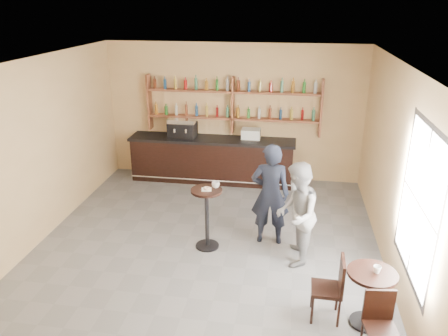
# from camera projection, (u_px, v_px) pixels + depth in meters

# --- Properties ---
(floor) EXTENTS (7.00, 7.00, 0.00)m
(floor) POSITION_uv_depth(u_px,v_px,m) (206.00, 250.00, 7.61)
(floor) COLOR slate
(floor) RESTS_ON ground
(ceiling) EXTENTS (7.00, 7.00, 0.00)m
(ceiling) POSITION_uv_depth(u_px,v_px,m) (202.00, 64.00, 6.45)
(ceiling) COLOR white
(ceiling) RESTS_ON wall_back
(wall_back) EXTENTS (7.00, 0.00, 7.00)m
(wall_back) POSITION_uv_depth(u_px,v_px,m) (234.00, 113.00, 10.25)
(wall_back) COLOR tan
(wall_back) RESTS_ON floor
(wall_front) EXTENTS (7.00, 0.00, 7.00)m
(wall_front) POSITION_uv_depth(u_px,v_px,m) (125.00, 305.00, 3.81)
(wall_front) COLOR tan
(wall_front) RESTS_ON floor
(wall_left) EXTENTS (0.00, 7.00, 7.00)m
(wall_left) POSITION_uv_depth(u_px,v_px,m) (32.00, 155.00, 7.47)
(wall_left) COLOR tan
(wall_left) RESTS_ON floor
(wall_right) EXTENTS (0.00, 7.00, 7.00)m
(wall_right) POSITION_uv_depth(u_px,v_px,m) (398.00, 176.00, 6.59)
(wall_right) COLOR tan
(wall_right) RESTS_ON floor
(window_pane) EXTENTS (0.00, 2.00, 2.00)m
(window_pane) POSITION_uv_depth(u_px,v_px,m) (419.00, 204.00, 5.45)
(window_pane) COLOR white
(window_pane) RESTS_ON wall_right
(window_frame) EXTENTS (0.04, 1.70, 2.10)m
(window_frame) POSITION_uv_depth(u_px,v_px,m) (419.00, 204.00, 5.45)
(window_frame) COLOR black
(window_frame) RESTS_ON wall_right
(shelf_unit) EXTENTS (4.00, 0.26, 1.40)m
(shelf_unit) POSITION_uv_depth(u_px,v_px,m) (233.00, 105.00, 10.06)
(shelf_unit) COLOR brown
(shelf_unit) RESTS_ON wall_back
(liquor_bottles) EXTENTS (3.68, 0.10, 1.00)m
(liquor_bottles) POSITION_uv_depth(u_px,v_px,m) (233.00, 98.00, 9.99)
(liquor_bottles) COLOR #8C5919
(liquor_bottles) RESTS_ON shelf_unit
(bar_counter) EXTENTS (3.89, 0.76, 1.05)m
(bar_counter) POSITION_uv_depth(u_px,v_px,m) (212.00, 159.00, 10.39)
(bar_counter) COLOR black
(bar_counter) RESTS_ON floor
(espresso_machine) EXTENTS (0.66, 0.46, 0.45)m
(espresso_machine) POSITION_uv_depth(u_px,v_px,m) (182.00, 128.00, 10.22)
(espresso_machine) COLOR black
(espresso_machine) RESTS_ON bar_counter
(pastry_case) EXTENTS (0.45, 0.36, 0.27)m
(pastry_case) POSITION_uv_depth(u_px,v_px,m) (251.00, 135.00, 10.01)
(pastry_case) COLOR silver
(pastry_case) RESTS_ON bar_counter
(pedestal_table) EXTENTS (0.60, 0.60, 1.10)m
(pedestal_table) POSITION_uv_depth(u_px,v_px,m) (207.00, 219.00, 7.54)
(pedestal_table) COLOR black
(pedestal_table) RESTS_ON floor
(napkin) EXTENTS (0.20, 0.20, 0.00)m
(napkin) POSITION_uv_depth(u_px,v_px,m) (207.00, 189.00, 7.34)
(napkin) COLOR white
(napkin) RESTS_ON pedestal_table
(donut) EXTENTS (0.13, 0.13, 0.04)m
(donut) POSITION_uv_depth(u_px,v_px,m) (207.00, 188.00, 7.32)
(donut) COLOR #BE7445
(donut) RESTS_ON napkin
(cup_pedestal) EXTENTS (0.16, 0.16, 0.11)m
(cup_pedestal) POSITION_uv_depth(u_px,v_px,m) (216.00, 185.00, 7.39)
(cup_pedestal) COLOR white
(cup_pedestal) RESTS_ON pedestal_table
(man_main) EXTENTS (0.69, 0.47, 1.85)m
(man_main) POSITION_uv_depth(u_px,v_px,m) (270.00, 194.00, 7.59)
(man_main) COLOR black
(man_main) RESTS_ON floor
(cafe_table) EXTENTS (0.77, 0.77, 0.82)m
(cafe_table) POSITION_uv_depth(u_px,v_px,m) (369.00, 298.00, 5.76)
(cafe_table) COLOR black
(cafe_table) RESTS_ON floor
(cup_cafe) EXTENTS (0.12, 0.12, 0.10)m
(cup_cafe) POSITION_uv_depth(u_px,v_px,m) (377.00, 270.00, 5.58)
(cup_cafe) COLOR white
(cup_cafe) RESTS_ON cafe_table
(chair_west) EXTENTS (0.41, 0.41, 0.93)m
(chair_west) POSITION_uv_depth(u_px,v_px,m) (326.00, 288.00, 5.86)
(chair_west) COLOR black
(chair_west) RESTS_ON floor
(chair_south) EXTENTS (0.42, 0.42, 0.87)m
(chair_south) POSITION_uv_depth(u_px,v_px,m) (381.00, 329.00, 5.19)
(chair_south) COLOR black
(chair_south) RESTS_ON floor
(patron_second) EXTENTS (0.71, 0.88, 1.74)m
(patron_second) POSITION_uv_depth(u_px,v_px,m) (296.00, 214.00, 7.00)
(patron_second) COLOR gray
(patron_second) RESTS_ON floor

